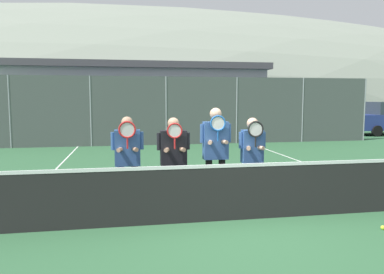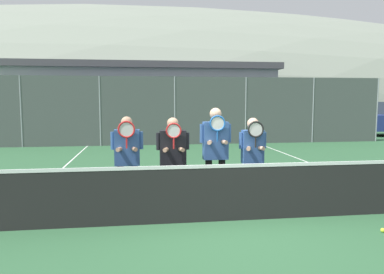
{
  "view_description": "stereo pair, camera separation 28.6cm",
  "coord_description": "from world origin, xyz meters",
  "px_view_note": "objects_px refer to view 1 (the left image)",
  "views": [
    {
      "loc": [
        -1.81,
        -5.93,
        2.05
      ],
      "look_at": [
        -0.55,
        1.09,
        1.31
      ],
      "focal_mm": 35.0,
      "sensor_mm": 36.0,
      "label": 1
    },
    {
      "loc": [
        -1.53,
        -5.97,
        2.05
      ],
      "look_at": [
        -0.55,
        1.09,
        1.31
      ],
      "focal_mm": 35.0,
      "sensor_mm": 36.0,
      "label": 2
    }
  ],
  "objects_px": {
    "player_rightmost": "(252,153)",
    "car_left_of_center": "(132,120)",
    "car_center": "(229,121)",
    "player_center_right": "(216,148)",
    "tennis_ball_on_court": "(383,228)",
    "car_far_left": "(28,122)",
    "car_right_of_center": "(312,120)",
    "player_center_left": "(174,155)",
    "player_leftmost": "(128,155)"
  },
  "relations": [
    {
      "from": "car_left_of_center",
      "to": "car_center",
      "type": "height_order",
      "value": "car_left_of_center"
    },
    {
      "from": "player_center_right",
      "to": "car_left_of_center",
      "type": "xyz_separation_m",
      "value": [
        -1.35,
        12.29,
        -0.17
      ]
    },
    {
      "from": "player_leftmost",
      "to": "car_far_left",
      "type": "relative_size",
      "value": 0.42
    },
    {
      "from": "player_rightmost",
      "to": "car_right_of_center",
      "type": "distance_m",
      "value": 14.43
    },
    {
      "from": "car_far_left",
      "to": "car_center",
      "type": "relative_size",
      "value": 0.95
    },
    {
      "from": "car_center",
      "to": "player_center_right",
      "type": "bearing_deg",
      "value": -107.03
    },
    {
      "from": "player_center_right",
      "to": "car_right_of_center",
      "type": "height_order",
      "value": "player_center_right"
    },
    {
      "from": "player_center_right",
      "to": "car_far_left",
      "type": "bearing_deg",
      "value": 117.54
    },
    {
      "from": "player_center_left",
      "to": "car_far_left",
      "type": "height_order",
      "value": "car_far_left"
    },
    {
      "from": "player_leftmost",
      "to": "player_center_left",
      "type": "xyz_separation_m",
      "value": [
        0.84,
        -0.06,
        -0.01
      ]
    },
    {
      "from": "player_rightmost",
      "to": "car_left_of_center",
      "type": "xyz_separation_m",
      "value": [
        -2.08,
        12.3,
        -0.05
      ]
    },
    {
      "from": "car_far_left",
      "to": "car_center",
      "type": "bearing_deg",
      "value": -0.38
    },
    {
      "from": "player_rightmost",
      "to": "car_center",
      "type": "bearing_deg",
      "value": 76.23
    },
    {
      "from": "player_leftmost",
      "to": "player_rightmost",
      "type": "height_order",
      "value": "player_leftmost"
    },
    {
      "from": "player_leftmost",
      "to": "car_center",
      "type": "bearing_deg",
      "value": 66.05
    },
    {
      "from": "player_rightmost",
      "to": "car_left_of_center",
      "type": "height_order",
      "value": "car_left_of_center"
    },
    {
      "from": "tennis_ball_on_court",
      "to": "car_right_of_center",
      "type": "bearing_deg",
      "value": 66.22
    },
    {
      "from": "player_center_right",
      "to": "car_far_left",
      "type": "relative_size",
      "value": 0.45
    },
    {
      "from": "tennis_ball_on_court",
      "to": "player_center_right",
      "type": "bearing_deg",
      "value": 141.53
    },
    {
      "from": "player_center_right",
      "to": "player_rightmost",
      "type": "height_order",
      "value": "player_center_right"
    },
    {
      "from": "player_center_right",
      "to": "car_right_of_center",
      "type": "relative_size",
      "value": 0.46
    },
    {
      "from": "player_center_left",
      "to": "player_center_right",
      "type": "distance_m",
      "value": 0.83
    },
    {
      "from": "car_left_of_center",
      "to": "tennis_ball_on_court",
      "type": "xyz_separation_m",
      "value": [
        3.62,
        -14.08,
        -0.92
      ]
    },
    {
      "from": "car_right_of_center",
      "to": "player_rightmost",
      "type": "bearing_deg",
      "value": -122.25
    },
    {
      "from": "car_right_of_center",
      "to": "player_center_right",
      "type": "bearing_deg",
      "value": -124.66
    },
    {
      "from": "player_center_right",
      "to": "player_rightmost",
      "type": "relative_size",
      "value": 1.11
    },
    {
      "from": "player_rightmost",
      "to": "tennis_ball_on_court",
      "type": "distance_m",
      "value": 2.55
    },
    {
      "from": "car_far_left",
      "to": "car_center",
      "type": "xyz_separation_m",
      "value": [
        9.9,
        -0.06,
        -0.06
      ]
    },
    {
      "from": "car_far_left",
      "to": "tennis_ball_on_court",
      "type": "bearing_deg",
      "value": -58.3
    },
    {
      "from": "car_center",
      "to": "car_left_of_center",
      "type": "bearing_deg",
      "value": 175.82
    },
    {
      "from": "player_center_left",
      "to": "tennis_ball_on_court",
      "type": "distance_m",
      "value": 3.66
    },
    {
      "from": "car_right_of_center",
      "to": "player_leftmost",
      "type": "bearing_deg",
      "value": -129.55
    },
    {
      "from": "player_leftmost",
      "to": "car_far_left",
      "type": "distance_m",
      "value": 12.86
    },
    {
      "from": "player_leftmost",
      "to": "car_far_left",
      "type": "bearing_deg",
      "value": 110.94
    },
    {
      "from": "player_leftmost",
      "to": "player_rightmost",
      "type": "xyz_separation_m",
      "value": [
        2.38,
        0.0,
        -0.02
      ]
    },
    {
      "from": "player_center_left",
      "to": "player_leftmost",
      "type": "bearing_deg",
      "value": 175.73
    },
    {
      "from": "player_center_left",
      "to": "tennis_ball_on_court",
      "type": "relative_size",
      "value": 25.05
    },
    {
      "from": "player_leftmost",
      "to": "player_center_left",
      "type": "distance_m",
      "value": 0.84
    },
    {
      "from": "player_center_left",
      "to": "car_center",
      "type": "distance_m",
      "value": 12.81
    },
    {
      "from": "player_rightmost",
      "to": "tennis_ball_on_court",
      "type": "height_order",
      "value": "player_rightmost"
    },
    {
      "from": "car_left_of_center",
      "to": "car_center",
      "type": "relative_size",
      "value": 1.04
    },
    {
      "from": "player_center_right",
      "to": "car_center",
      "type": "bearing_deg",
      "value": 72.97
    },
    {
      "from": "car_left_of_center",
      "to": "player_center_right",
      "type": "bearing_deg",
      "value": -83.72
    },
    {
      "from": "player_center_left",
      "to": "tennis_ball_on_court",
      "type": "xyz_separation_m",
      "value": [
        3.08,
        -1.72,
        -0.98
      ]
    },
    {
      "from": "player_leftmost",
      "to": "player_center_right",
      "type": "height_order",
      "value": "player_center_right"
    },
    {
      "from": "player_center_right",
      "to": "player_rightmost",
      "type": "xyz_separation_m",
      "value": [
        0.73,
        -0.02,
        -0.12
      ]
    },
    {
      "from": "player_center_left",
      "to": "car_right_of_center",
      "type": "height_order",
      "value": "player_center_left"
    },
    {
      "from": "car_far_left",
      "to": "car_left_of_center",
      "type": "relative_size",
      "value": 0.91
    },
    {
      "from": "car_left_of_center",
      "to": "tennis_ball_on_court",
      "type": "distance_m",
      "value": 14.57
    },
    {
      "from": "car_left_of_center",
      "to": "car_far_left",
      "type": "bearing_deg",
      "value": -176.49
    }
  ]
}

